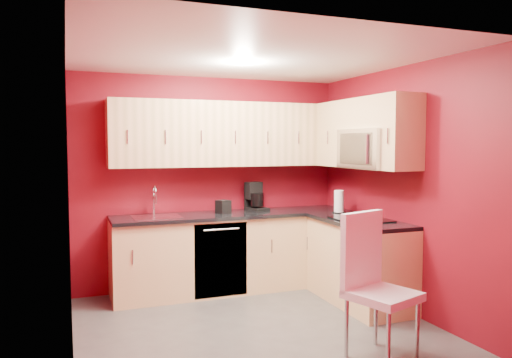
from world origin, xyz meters
TOP-DOWN VIEW (x-y plane):
  - floor at (0.00, 0.00)m, footprint 3.20×3.20m
  - ceiling at (0.00, 0.00)m, footprint 3.20×3.20m
  - wall_back at (0.00, 1.50)m, footprint 3.20×0.00m
  - wall_front at (0.00, -1.50)m, footprint 3.20×0.00m
  - wall_left at (-1.60, 0.00)m, footprint 0.00×3.00m
  - wall_right at (1.60, 0.00)m, footprint 0.00×3.00m
  - base_cabinets_back at (0.20, 1.20)m, footprint 2.80×0.60m
  - base_cabinets_right at (1.30, 0.25)m, footprint 0.60×1.30m
  - countertop_back at (0.20, 1.19)m, footprint 2.80×0.63m
  - countertop_right at (1.29, 0.23)m, footprint 0.63×1.27m
  - upper_cabinets_back at (0.20, 1.32)m, footprint 2.80×0.35m
  - upper_cabinets_right at (1.42, 0.44)m, footprint 0.35×1.55m
  - microwave at (1.39, 0.20)m, footprint 0.42×0.76m
  - cooktop at (1.28, 0.20)m, footprint 0.50×0.55m
  - sink at (-0.70, 1.20)m, footprint 0.52×0.42m
  - dishwasher_front at (-0.05, 0.91)m, footprint 0.60×0.02m
  - downlight at (0.00, 0.30)m, footprint 0.20×0.20m
  - coffee_maker at (0.53, 1.30)m, footprint 0.28×0.32m
  - napkin_holder at (0.08, 1.23)m, footprint 0.18×0.18m
  - paper_towel at (1.34, 0.77)m, footprint 0.19×0.19m
  - dining_chair at (0.70, -1.02)m, footprint 0.60×0.61m

SIDE VIEW (x-z plane):
  - floor at x=0.00m, z-range 0.00..0.00m
  - base_cabinets_back at x=0.20m, z-range 0.00..0.87m
  - base_cabinets_right at x=1.30m, z-range 0.00..0.87m
  - dishwasher_front at x=-0.05m, z-range 0.03..0.84m
  - dining_chair at x=0.70m, z-range 0.00..1.16m
  - countertop_back at x=0.20m, z-range 0.87..0.91m
  - countertop_right at x=1.29m, z-range 0.87..0.91m
  - cooktop at x=1.28m, z-range 0.91..0.92m
  - sink at x=-0.70m, z-range 0.77..1.12m
  - napkin_holder at x=0.08m, z-range 0.91..1.06m
  - paper_towel at x=1.34m, z-range 0.91..1.17m
  - coffee_maker at x=0.53m, z-range 0.91..1.25m
  - wall_back at x=0.00m, z-range -0.35..2.85m
  - wall_front at x=0.00m, z-range -0.35..2.85m
  - wall_left at x=-1.60m, z-range -0.25..2.75m
  - wall_right at x=1.60m, z-range -0.25..2.75m
  - microwave at x=1.39m, z-range 1.45..1.87m
  - upper_cabinets_back at x=0.20m, z-range 1.45..2.20m
  - upper_cabinets_right at x=1.42m, z-range 1.51..2.26m
  - downlight at x=0.00m, z-range 2.48..2.49m
  - ceiling at x=0.00m, z-range 2.50..2.50m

